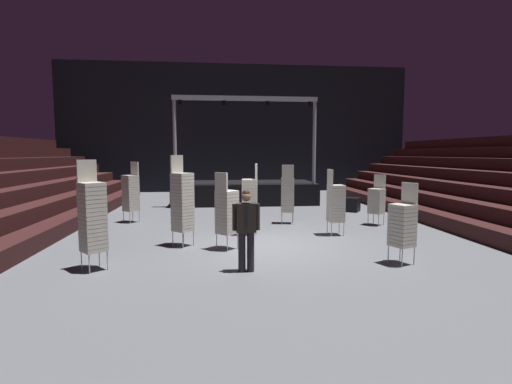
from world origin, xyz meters
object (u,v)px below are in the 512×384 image
Objects in this scene: man_with_tie at (246,226)px; chair_stack_mid_right at (227,211)px; chair_stack_rear_right at (250,199)px; chair_stack_front_left at (336,202)px; equipment_road_case at (348,204)px; chair_stack_mid_centre at (131,192)px; chair_stack_rear_centre at (92,216)px; stage_riser at (244,191)px; chair_stack_aisle_left at (377,200)px; chair_stack_mid_left at (403,224)px; chair_stack_front_right at (287,194)px; chair_stack_rear_left at (182,201)px.

chair_stack_mid_right is (-0.34, 1.94, 0.03)m from man_with_tie.
chair_stack_mid_right is 1.85m from chair_stack_rear_right.
chair_stack_front_left reaches higher than equipment_road_case.
chair_stack_mid_centre is 5.74m from chair_stack_rear_centre.
chair_stack_mid_right is (-1.12, -9.27, 0.40)m from stage_riser.
chair_stack_aisle_left is (5.16, 2.80, -0.13)m from chair_stack_mid_right.
man_with_tie is at bearing 70.24° from chair_stack_mid_left.
chair_stack_mid_centre is at bearing -115.69° from chair_stack_front_left.
chair_stack_front_left is 5.04m from equipment_road_case.
chair_stack_rear_centre is at bearing -7.82° from man_with_tie.
stage_riser is 3.34× the size of chair_stack_front_right.
chair_stack_mid_centre reaches higher than chair_stack_mid_left.
chair_stack_mid_centre is at bearing -179.41° from chair_stack_front_right.
chair_stack_rear_left reaches higher than man_with_tie.
man_with_tie is 4.43m from chair_stack_front_left.
chair_stack_mid_centre reaches higher than chair_stack_front_right.
equipment_road_case is (1.49, 7.70, -0.61)m from chair_stack_mid_left.
chair_stack_mid_centre is 2.37× the size of equipment_road_case.
chair_stack_mid_centre is 1.25× the size of chair_stack_aisle_left.
chair_stack_rear_centre is (-1.67, -1.96, -0.04)m from chair_stack_rear_left.
man_with_tie is at bearing 163.41° from chair_stack_mid_centre.
chair_stack_aisle_left is (8.40, -1.44, -0.21)m from chair_stack_mid_centre.
chair_stack_mid_right is at bearing 110.14° from chair_stack_rear_left.
chair_stack_rear_left is 1.04× the size of chair_stack_rear_centre.
chair_stack_rear_centre reaches higher than chair_stack_mid_right.
chair_stack_mid_right reaches higher than man_with_tie.
chair_stack_mid_left is at bearing -176.48° from man_with_tie.
chair_stack_rear_centre is (-2.82, -1.49, 0.17)m from chair_stack_mid_right.
chair_stack_mid_centre is (-3.59, 6.17, 0.11)m from man_with_tie.
chair_stack_front_left is 1.15× the size of chair_stack_aisle_left.
stage_riser is at bearing -166.80° from chair_stack_front_left.
chair_stack_front_left is 7.12m from chair_stack_mid_centre.
chair_stack_aisle_left is at bearing -39.77° from chair_stack_mid_left.
chair_stack_rear_left is at bearing -129.55° from chair_stack_front_right.
chair_stack_rear_right is at bearing 64.27° from chair_stack_aisle_left.
chair_stack_rear_left is 2.66× the size of equipment_road_case.
chair_stack_mid_centre is at bearing 26.64° from chair_stack_mid_left.
chair_stack_rear_left is (-4.42, -0.91, 0.21)m from chair_stack_front_left.
man_with_tie is at bearing -177.73° from chair_stack_rear_right.
chair_stack_mid_right is at bearing 78.66° from chair_stack_aisle_left.
chair_stack_rear_right is at bearing -169.25° from chair_stack_mid_centre.
stage_riser is 3.48× the size of chair_stack_mid_right.
chair_stack_front_right is 4.06m from equipment_road_case.
chair_stack_front_left is at bearing -13.64° from chair_stack_mid_left.
chair_stack_rear_centre is at bearing -105.92° from chair_stack_mid_right.
chair_stack_rear_left reaches higher than chair_stack_mid_left.
chair_stack_aisle_left is at bearing -135.23° from man_with_tie.
chair_stack_rear_centre is at bearing 78.47° from chair_stack_aisle_left.
chair_stack_rear_centre is (-3.56, -3.18, 0.08)m from chair_stack_rear_right.
chair_stack_rear_centre reaches higher than chair_stack_rear_right.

